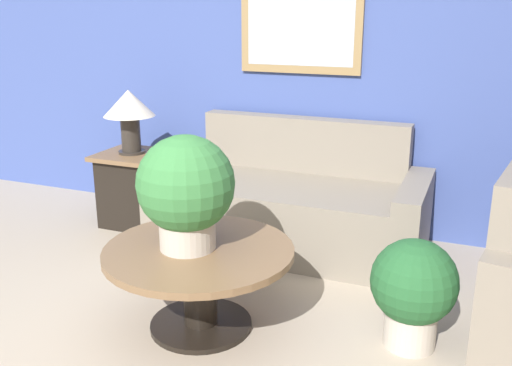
# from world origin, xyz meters

# --- Properties ---
(wall_back) EXTENTS (7.04, 0.09, 2.60)m
(wall_back) POSITION_xyz_m (-0.00, 2.66, 1.31)
(wall_back) COLOR #42569E
(wall_back) RESTS_ON ground_plane
(couch_main) EXTENTS (2.00, 0.91, 0.92)m
(couch_main) POSITION_xyz_m (-0.03, 2.17, 0.31)
(couch_main) COLOR gray
(couch_main) RESTS_ON ground_plane
(coffee_table) EXTENTS (1.04, 1.04, 0.48)m
(coffee_table) POSITION_xyz_m (-0.09, 0.84, 0.35)
(coffee_table) COLOR black
(coffee_table) RESTS_ON ground_plane
(side_table) EXTENTS (0.53, 0.53, 0.61)m
(side_table) POSITION_xyz_m (-1.35, 2.09, 0.31)
(side_table) COLOR black
(side_table) RESTS_ON ground_plane
(table_lamp) EXTENTS (0.41, 0.41, 0.51)m
(table_lamp) POSITION_xyz_m (-1.35, 2.09, 0.97)
(table_lamp) COLOR #2D2823
(table_lamp) RESTS_ON side_table
(potted_plant_on_table) EXTENTS (0.52, 0.52, 0.62)m
(potted_plant_on_table) POSITION_xyz_m (-0.15, 0.82, 0.82)
(potted_plant_on_table) COLOR beige
(potted_plant_on_table) RESTS_ON coffee_table
(potted_plant_floor) EXTENTS (0.45, 0.45, 0.60)m
(potted_plant_floor) POSITION_xyz_m (1.02, 1.10, 0.33)
(potted_plant_floor) COLOR beige
(potted_plant_floor) RESTS_ON ground_plane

